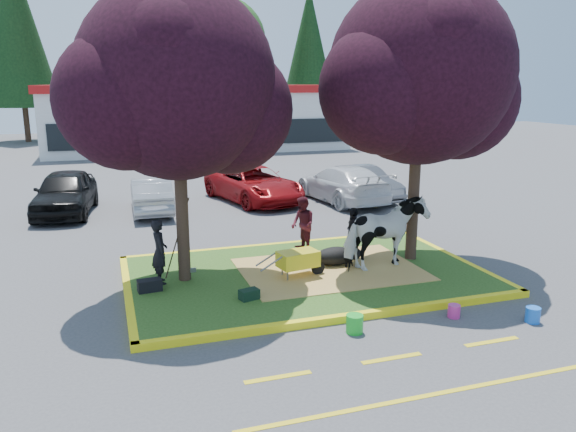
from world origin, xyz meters
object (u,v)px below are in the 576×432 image
object	(u,v)px
car_silver	(151,195)
cow	(385,234)
bucket_pink	(454,311)
car_black	(65,192)
handler	(160,251)
bucket_blue	(533,315)
bucket_green	(355,324)
calf	(335,256)
wheelbarrow	(298,259)

from	to	relation	value
car_silver	cow	bearing A→B (deg)	119.91
bucket_pink	car_black	world-z (taller)	car_black
cow	handler	world-z (taller)	cow
bucket_pink	bucket_blue	size ratio (longest dim) A/B	0.86
bucket_green	bucket_pink	bearing A→B (deg)	0.59
cow	car_black	world-z (taller)	cow
car_black	handler	bearing A→B (deg)	-67.40
car_black	bucket_blue	bearing A→B (deg)	-47.60
cow	bucket_pink	size ratio (longest dim) A/B	7.96
bucket_blue	car_silver	xyz separation A→B (m)	(-6.17, 12.04, 0.48)
calf	bucket_green	size ratio (longest dim) A/B	3.01
handler	car_silver	distance (m)	7.99
bucket_pink	car_silver	xyz separation A→B (m)	(-4.86, 11.37, 0.50)
handler	car_silver	bearing A→B (deg)	-7.92
cow	bucket_green	world-z (taller)	cow
cow	bucket_pink	distance (m)	2.88
bucket_green	car_black	size ratio (longest dim) A/B	0.08
bucket_pink	car_silver	size ratio (longest dim) A/B	0.07
cow	car_silver	distance (m)	9.86
calf	bucket_pink	bearing A→B (deg)	-94.01
bucket_green	bucket_blue	world-z (taller)	bucket_green
bucket_blue	car_silver	size ratio (longest dim) A/B	0.08
cow	bucket_green	size ratio (longest dim) A/B	6.00
handler	bucket_blue	distance (m)	7.81
car_black	car_silver	size ratio (longest dim) A/B	1.18
cow	calf	xyz separation A→B (m)	(-1.00, 0.63, -0.65)
wheelbarrow	bucket_blue	xyz separation A→B (m)	(3.58, -3.49, -0.42)
calf	car_black	world-z (taller)	car_black
calf	cow	bearing A→B (deg)	-54.57
calf	bucket_green	distance (m)	3.55
bucket_blue	wheelbarrow	bearing A→B (deg)	135.75
handler	bucket_green	xyz separation A→B (m)	(3.17, -3.42, -0.71)
cow	calf	distance (m)	1.34
handler	car_black	distance (m)	9.01
wheelbarrow	bucket_pink	bearing A→B (deg)	-61.24
cow	car_black	distance (m)	12.06
car_black	wheelbarrow	bearing A→B (deg)	-52.41
cow	bucket_blue	bearing A→B (deg)	-169.88
handler	wheelbarrow	size ratio (longest dim) A/B	0.89
wheelbarrow	car_silver	bearing A→B (deg)	96.66
bucket_pink	car_black	bearing A→B (deg)	122.65
handler	car_black	xyz separation A→B (m)	(-2.42, 8.68, -0.11)
calf	bucket_green	xyz separation A→B (m)	(-1.04, -3.38, -0.20)
calf	car_silver	world-z (taller)	car_silver
handler	calf	bearing A→B (deg)	-95.07
wheelbarrow	car_black	size ratio (longest dim) A/B	0.36
calf	car_silver	bearing A→B (deg)	92.68
handler	cow	bearing A→B (deg)	-101.85
cow	bucket_blue	xyz separation A→B (m)	(1.43, -3.41, -0.87)
bucket_blue	car_silver	world-z (taller)	car_silver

